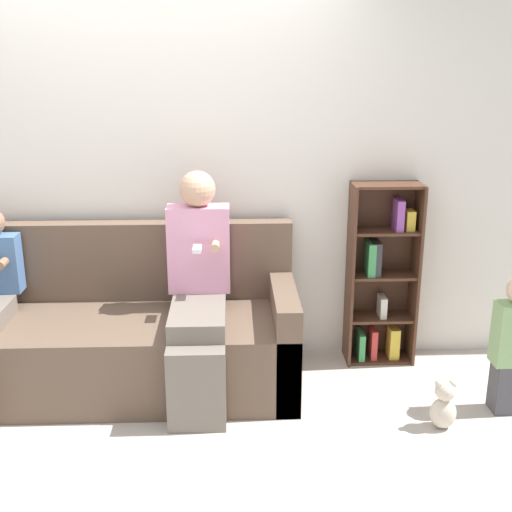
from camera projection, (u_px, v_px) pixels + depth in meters
The scene contains 6 objects.
ground_plane at pixel (145, 428), 3.54m from camera, with size 14.00×14.00×0.00m, color #BCB2A8.
back_wall at pixel (154, 170), 4.08m from camera, with size 10.00×0.06×2.55m.
couch at pixel (120, 338), 3.93m from camera, with size 2.14×0.83×0.97m.
adult_seated at pixel (198, 285), 3.75m from camera, with size 0.38×0.81×1.32m.
bookshelf at pixel (381, 277), 4.21m from camera, with size 0.44×0.24×1.21m.
teddy_bear at pixel (444, 405), 3.51m from camera, with size 0.15×0.12×0.29m.
Camera 1 is at (0.49, -3.12, 1.96)m, focal length 45.00 mm.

